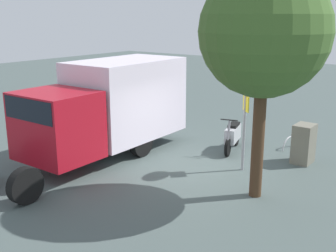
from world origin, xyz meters
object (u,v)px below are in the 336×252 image
box_truck_near (107,105)px  motorcycle (233,135)px  street_tree (264,33)px  stop_sign (246,103)px  utility_cabinet (304,144)px  bike_rack_hoop (289,148)px

box_truck_near → motorcycle: box_truck_near is taller
street_tree → stop_sign: bearing=-142.9°
stop_sign → street_tree: 2.67m
box_truck_near → motorcycle: 4.25m
box_truck_near → utility_cabinet: bearing=119.1°
box_truck_near → street_tree: bearing=88.5°
box_truck_near → stop_sign: stop_sign is taller
motorcycle → utility_cabinet: (-0.21, 2.30, 0.08)m
stop_sign → bike_rack_hoop: 3.44m
utility_cabinet → box_truck_near: bearing=-60.0°
box_truck_near → utility_cabinet: 6.17m
motorcycle → street_tree: street_tree is taller
street_tree → bike_rack_hoop: bearing=-169.6°
box_truck_near → stop_sign: (-1.38, 4.10, 0.37)m
box_truck_near → motorcycle: bearing=132.8°
motorcycle → utility_cabinet: same height
motorcycle → street_tree: (2.89, 2.22, 3.46)m
motorcycle → utility_cabinet: 2.31m
stop_sign → box_truck_near: bearing=-71.4°
box_truck_near → bike_rack_hoop: 6.28m
box_truck_near → utility_cabinet: size_ratio=5.92×
street_tree → box_truck_near: bearing=-90.5°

